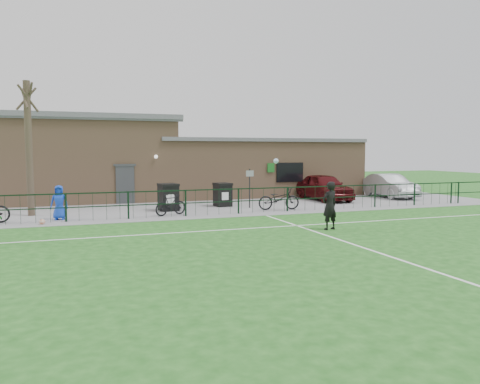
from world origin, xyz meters
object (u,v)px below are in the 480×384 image
object	(u,v)px
wheelie_bin_left	(168,198)
bicycle_d	(171,205)
ball_ground	(42,222)
sign_post	(250,188)
car_maroon	(324,187)
wheelie_bin_right	(223,195)
spectator_child	(59,202)
car_silver	(389,186)
bare_tree	(29,149)
bicycle_e	(279,199)

from	to	relation	value
wheelie_bin_left	bicycle_d	xyz separation A→B (m)	(-0.22, -1.71, -0.13)
ball_ground	sign_post	bearing A→B (deg)	13.09
sign_post	ball_ground	size ratio (longest dim) A/B	8.66
wheelie_bin_left	car_maroon	distance (m)	9.82
bicycle_d	ball_ground	distance (m)	5.39
wheelie_bin_left	wheelie_bin_right	bearing A→B (deg)	8.57
car_maroon	spectator_child	distance (m)	14.93
car_maroon	car_silver	size ratio (longest dim) A/B	1.04
wheelie_bin_right	bare_tree	bearing A→B (deg)	176.19
wheelie_bin_right	bicycle_e	world-z (taller)	wheelie_bin_right
sign_post	car_maroon	distance (m)	5.95
bare_tree	spectator_child	bearing A→B (deg)	-55.27
sign_post	car_maroon	bearing A→B (deg)	21.30
sign_post	ball_ground	xyz separation A→B (m)	(-9.64, -2.24, -0.90)
bare_tree	bicycle_d	xyz separation A→B (m)	(5.92, -2.04, -2.49)
bicycle_d	spectator_child	size ratio (longest dim) A/B	1.11
car_silver	wheelie_bin_left	bearing A→B (deg)	-168.49
car_silver	spectator_child	distance (m)	19.55
car_maroon	spectator_child	size ratio (longest dim) A/B	3.15
sign_post	bicycle_d	distance (m)	4.58
wheelie_bin_right	sign_post	world-z (taller)	sign_post
wheelie_bin_left	car_silver	xyz separation A→B (m)	(14.35, 1.89, 0.11)
bicycle_d	sign_post	bearing A→B (deg)	-95.50
bare_tree	car_maroon	distance (m)	16.02
wheelie_bin_right	bicycle_e	distance (m)	3.20
bare_tree	bicycle_d	distance (m)	6.74
bicycle_d	bicycle_e	world-z (taller)	bicycle_e
bicycle_d	spectator_child	bearing A→B (deg)	63.52
wheelie_bin_left	car_maroon	world-z (taller)	car_maroon
wheelie_bin_right	bicycle_e	xyz separation A→B (m)	(2.16, -2.37, -0.03)
bicycle_e	car_silver	bearing A→B (deg)	-62.16
ball_ground	bicycle_d	bearing A→B (deg)	9.24
car_maroon	wheelie_bin_left	bearing A→B (deg)	-168.82
wheelie_bin_left	car_silver	size ratio (longest dim) A/B	0.28
car_silver	bicycle_d	bearing A→B (deg)	-162.13
bare_tree	wheelie_bin_right	xyz separation A→B (m)	(9.19, 0.52, -2.41)
bare_tree	car_maroon	size ratio (longest dim) A/B	1.31
bare_tree	car_silver	distance (m)	20.68
wheelie_bin_right	car_silver	world-z (taller)	car_silver
wheelie_bin_right	car_maroon	xyz separation A→B (m)	(6.61, 0.97, 0.21)
wheelie_bin_left	sign_post	world-z (taller)	sign_post
wheelie_bin_left	ball_ground	size ratio (longest dim) A/B	5.34
bare_tree	bicycle_d	size ratio (longest dim) A/B	3.71
sign_post	ball_ground	distance (m)	9.94
bare_tree	spectator_child	world-z (taller)	bare_tree
sign_post	spectator_child	size ratio (longest dim) A/B	1.37
car_silver	ball_ground	bearing A→B (deg)	-163.35
spectator_child	car_silver	bearing A→B (deg)	17.00
wheelie_bin_right	bicycle_e	bearing A→B (deg)	-54.72
bicycle_e	wheelie_bin_left	bearing A→B (deg)	81.27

